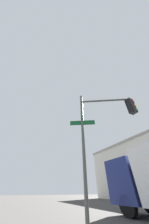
# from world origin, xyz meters

# --- Properties ---
(traffic_signal_near) EXTENTS (1.85, 2.71, 5.28)m
(traffic_signal_near) POSITION_xyz_m (-6.20, -6.54, 3.70)
(traffic_signal_near) COLOR #474C47
(traffic_signal_near) RESTS_ON ground_plane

